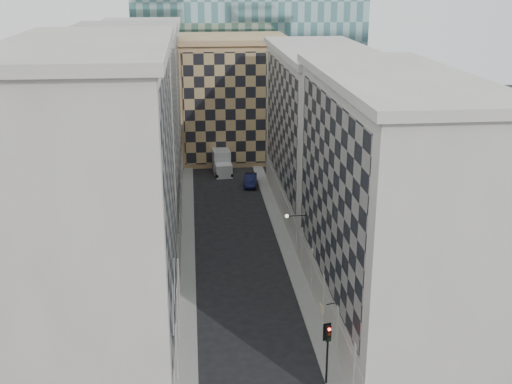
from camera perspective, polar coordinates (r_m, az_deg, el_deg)
sidewalk_west at (r=67.45m, az=-6.08°, el=-5.48°), size 1.50×100.00×0.15m
sidewalk_east at (r=68.12m, az=2.82°, el=-5.14°), size 1.50×100.00×0.15m
bldg_left_a at (r=45.87m, az=-13.64°, el=-1.99°), size 10.80×22.80×23.70m
bldg_left_b at (r=66.89m, az=-11.25°, el=4.28°), size 10.80×22.80×22.70m
bldg_left_c at (r=88.40m, az=-10.00°, el=7.53°), size 10.80×22.80×21.70m
bldg_right_a at (r=51.94m, az=11.60°, el=-1.14°), size 10.80×26.80×20.70m
bldg_right_b at (r=77.17m, az=5.79°, el=5.34°), size 10.80×28.80×19.70m
tan_block at (r=101.28m, az=-2.12°, el=8.41°), size 16.80×14.80×18.80m
flagpoles_left at (r=42.41m, az=-7.34°, el=-9.03°), size 0.10×6.33×2.33m
bracket_lamp at (r=60.17m, az=2.93°, el=-2.15°), size 1.98×0.36×0.36m
traffic_light at (r=45.99m, az=6.40°, el=-13.06°), size 0.58×0.55×4.68m
box_truck at (r=94.07m, az=-3.06°, el=2.57°), size 2.84×6.14×3.29m
dark_car at (r=88.29m, az=-0.49°, el=1.07°), size 2.25×4.96×1.58m
shop_sign at (r=49.31m, az=5.92°, el=-10.24°), size 1.18×0.65×0.73m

